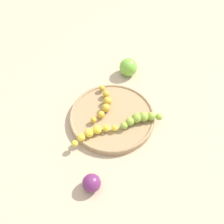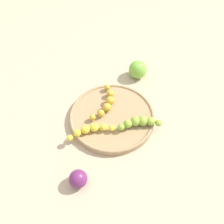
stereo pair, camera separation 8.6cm
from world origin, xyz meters
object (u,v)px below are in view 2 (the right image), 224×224
Objects in this scene: banana_spotted at (106,103)px; apple_green at (139,70)px; plum_purple at (78,179)px; banana_yellow at (90,130)px; fruit_bowl at (112,117)px; banana_green at (139,122)px.

apple_green is (0.04, 0.20, 0.00)m from banana_spotted.
plum_purple is (0.05, -0.27, -0.01)m from banana_spotted.
banana_spotted and banana_yellow have the same top height.
banana_green reaches higher than fruit_bowl.
fruit_bowl is 0.23m from apple_green.
banana_yellow is (-0.03, -0.09, 0.02)m from fruit_bowl.
banana_green is at bearing -95.75° from banana_yellow.
apple_green is (-0.09, 0.23, -0.00)m from banana_green.
plum_purple is (0.04, -0.15, -0.01)m from banana_yellow.
fruit_bowl is 0.24m from plum_purple.
apple_green is at bearing 89.16° from fruit_bowl.
banana_yellow is at bearing -110.59° from fruit_bowl.
banana_yellow is at bearing -96.64° from apple_green.
plum_purple is at bearing 128.29° from banana_green.
plum_purple is 0.47m from apple_green.
banana_green is at bearing 71.01° from plum_purple.
banana_green is at bearing -67.84° from apple_green.
banana_green reaches higher than banana_yellow.
fruit_bowl is at bearing -45.10° from banana_spotted.
banana_yellow reaches higher than fruit_bowl.
plum_purple reaches higher than banana_spotted.
banana_spotted is at bearing -101.06° from apple_green.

